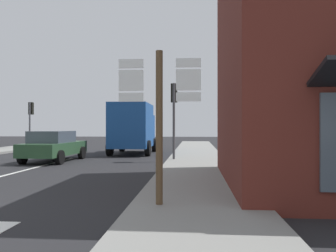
{
  "coord_description": "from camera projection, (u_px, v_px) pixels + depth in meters",
  "views": [
    {
      "loc": [
        6.52,
        -5.61,
        1.69
      ],
      "look_at": [
        5.04,
        12.92,
        1.72
      ],
      "focal_mm": 36.09,
      "sensor_mm": 36.0,
      "label": 1
    }
  ],
  "objects": [
    {
      "name": "sidewalk_right",
      "position": [
        197.0,
        167.0,
        13.56
      ],
      "size": [
        2.77,
        44.0,
        0.14
      ],
      "primitive_type": "cube",
      "color": "gray",
      "rests_on": "ground"
    },
    {
      "name": "traffic_light_near_right",
      "position": [
        174.0,
        104.0,
        16.2
      ],
      "size": [
        0.3,
        0.49,
        3.75
      ],
      "color": "#47474C",
      "rests_on": "ground"
    },
    {
      "name": "sedan_far",
      "position": [
        54.0,
        146.0,
        16.32
      ],
      "size": [
        2.06,
        4.25,
        1.47
      ],
      "color": "#2D5133",
      "rests_on": "ground"
    },
    {
      "name": "ground_plane",
      "position": [
        58.0,
        162.0,
        16.07
      ],
      "size": [
        80.0,
        80.0,
        0.0
      ],
      "primitive_type": "plane",
      "color": "#232326"
    },
    {
      "name": "lane_centre_stripe",
      "position": [
        13.0,
        173.0,
        12.09
      ],
      "size": [
        0.16,
        12.0,
        0.01
      ],
      "primitive_type": "cube",
      "color": "silver",
      "rests_on": "ground"
    },
    {
      "name": "route_sign_post",
      "position": [
        159.0,
        115.0,
        6.74
      ],
      "size": [
        1.66,
        0.14,
        3.2
      ],
      "color": "brown",
      "rests_on": "ground"
    },
    {
      "name": "traffic_light_far_left",
      "position": [
        31.0,
        115.0,
        24.79
      ],
      "size": [
        0.3,
        0.49,
        3.47
      ],
      "color": "#47474C",
      "rests_on": "ground"
    },
    {
      "name": "delivery_truck",
      "position": [
        133.0,
        127.0,
        20.76
      ],
      "size": [
        2.51,
        5.02,
        3.05
      ],
      "color": "#19478C",
      "rests_on": "ground"
    }
  ]
}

